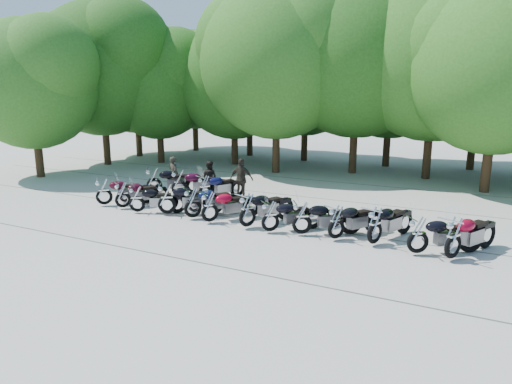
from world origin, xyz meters
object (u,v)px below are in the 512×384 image
at_px(motorcycle_2, 137,198).
at_px(rider_2, 242,179).
at_px(motorcycle_4, 193,202).
at_px(rider_0, 174,174).
at_px(motorcycle_12, 454,236).
at_px(motorcycle_11, 418,234).
at_px(motorcycle_14, 180,182).
at_px(motorcycle_9, 336,221).
at_px(motorcycle_6, 248,209).
at_px(motorcycle_13, 154,180).
at_px(motorcycle_7, 270,215).
at_px(motorcycle_1, 123,194).
at_px(motorcycle_15, 205,187).
at_px(motorcycle_8, 302,217).
at_px(rider_1, 209,178).
at_px(motorcycle_0, 104,191).
at_px(motorcycle_3, 167,198).
at_px(motorcycle_5, 210,206).
at_px(motorcycle_10, 375,224).

xyz_separation_m(motorcycle_2, rider_2, (2.56, 3.94, 0.31)).
bearing_deg(motorcycle_4, rider_0, -10.13).
height_order(motorcycle_12, rider_0, rider_0).
xyz_separation_m(motorcycle_11, motorcycle_14, (-10.63, 2.90, 0.06)).
relative_size(motorcycle_9, motorcycle_12, 0.91).
bearing_deg(motorcycle_4, rider_2, -56.30).
distance_m(motorcycle_6, motorcycle_9, 3.17).
bearing_deg(motorcycle_4, motorcycle_12, -146.35).
bearing_deg(motorcycle_13, motorcycle_9, -137.29).
bearing_deg(motorcycle_7, motorcycle_1, 42.96).
distance_m(motorcycle_6, motorcycle_11, 5.71).
distance_m(motorcycle_4, motorcycle_9, 5.56).
relative_size(motorcycle_1, rider_0, 1.31).
relative_size(motorcycle_6, motorcycle_14, 0.99).
distance_m(motorcycle_9, rider_2, 6.58).
bearing_deg(motorcycle_15, motorcycle_8, -177.20).
relative_size(motorcycle_6, motorcycle_13, 0.97).
relative_size(motorcycle_6, motorcycle_12, 0.98).
bearing_deg(rider_0, motorcycle_13, 87.44).
relative_size(motorcycle_8, rider_1, 1.45).
bearing_deg(motorcycle_12, motorcycle_0, 26.45).
distance_m(motorcycle_1, motorcycle_2, 1.03).
relative_size(motorcycle_2, motorcycle_3, 0.87).
distance_m(motorcycle_5, motorcycle_11, 7.24).
distance_m(motorcycle_13, rider_0, 1.07).
bearing_deg(motorcycle_10, motorcycle_8, 22.69).
distance_m(motorcycle_15, rider_2, 1.68).
relative_size(motorcycle_1, motorcycle_10, 0.91).
bearing_deg(motorcycle_6, rider_1, -20.89).
relative_size(motorcycle_7, motorcycle_13, 0.86).
bearing_deg(rider_1, motorcycle_3, 94.01).
bearing_deg(motorcycle_14, rider_1, -67.97).
bearing_deg(motorcycle_2, motorcycle_6, -115.80).
relative_size(motorcycle_10, rider_2, 1.34).
bearing_deg(rider_1, rider_2, 173.58).
relative_size(motorcycle_0, motorcycle_6, 0.94).
relative_size(motorcycle_4, motorcycle_13, 0.94).
distance_m(motorcycle_12, motorcycle_15, 10.51).
xyz_separation_m(motorcycle_10, motorcycle_13, (-10.69, 2.54, 0.03)).
relative_size(motorcycle_3, motorcycle_12, 0.97).
bearing_deg(motorcycle_15, rider_2, -108.41).
relative_size(motorcycle_13, rider_1, 1.61).
bearing_deg(motorcycle_3, rider_2, -52.33).
distance_m(motorcycle_8, rider_2, 5.66).
bearing_deg(motorcycle_8, motorcycle_3, 57.41).
relative_size(motorcycle_7, motorcycle_15, 0.95).
relative_size(motorcycle_12, motorcycle_14, 1.01).
xyz_separation_m(motorcycle_10, rider_0, (-10.28, 3.53, 0.16)).
distance_m(motorcycle_12, motorcycle_13, 13.27).
bearing_deg(motorcycle_6, motorcycle_14, -6.39).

